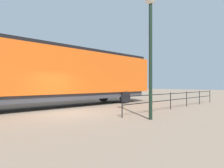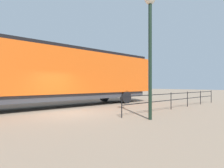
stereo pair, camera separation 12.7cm
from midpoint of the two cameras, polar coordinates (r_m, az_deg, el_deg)
ground_plane at (r=11.39m, az=-12.67°, el=-8.35°), size 120.00×120.00×0.00m
locomotive at (r=14.97m, az=-13.45°, el=2.86°), size 3.10×17.01×4.31m
lamp_post at (r=9.57m, az=10.76°, el=15.22°), size 0.52×0.52×5.86m
platform_fence at (r=14.43m, az=18.68°, el=-3.68°), size 0.05×11.73×1.11m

